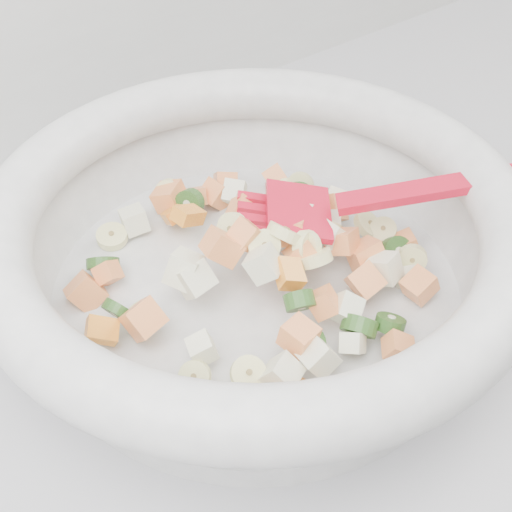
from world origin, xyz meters
TOP-DOWN VIEW (x-y plane):
  - mixing_bowl at (0.07, 1.42)m, footprint 0.44×0.41m

SIDE VIEW (x-z plane):
  - mixing_bowl at x=0.07m, z-range 0.90..1.02m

